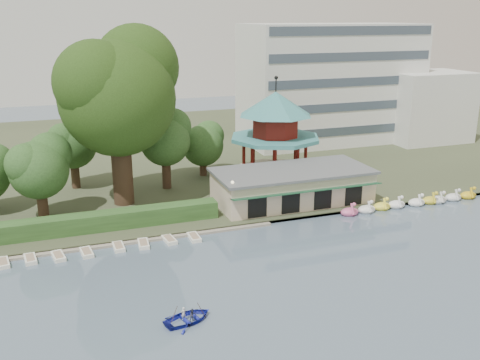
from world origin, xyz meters
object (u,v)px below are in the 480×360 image
boathouse (292,185)px  rowboat_with_passengers (188,315)px  pavilion (275,126)px  big_tree (118,89)px  dock (109,243)px

boathouse → rowboat_with_passengers: (-18.10, -20.89, -1.83)m
boathouse → pavilion: size_ratio=1.38×
boathouse → big_tree: bearing=161.7°
dock → rowboat_with_passengers: bearing=-76.4°
big_tree → rowboat_with_passengers: (0.73, -27.13, -13.29)m
dock → big_tree: size_ratio=1.66×
rowboat_with_passengers → dock: bearing=103.6°
dock → boathouse: bearing=12.2°
big_tree → pavilion: bearing=10.3°
big_tree → dock: bearing=-106.1°
boathouse → pavilion: pavilion is taller
pavilion → dock: bearing=-148.3°
pavilion → rowboat_with_passengers: bearing=-123.0°
dock → boathouse: boathouse is taller
big_tree → rowboat_with_passengers: 30.22m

